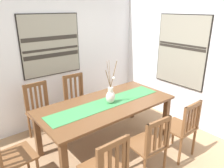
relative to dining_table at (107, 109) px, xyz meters
name	(u,v)px	position (x,y,z in m)	size (l,w,h in m)	color
ground_plane	(121,168)	(-0.19, -0.56, -0.66)	(6.40, 6.40, 0.03)	#A37F5B
wall_back	(55,52)	(-0.19, 1.30, 0.71)	(6.40, 0.12, 2.70)	silver
wall_side	(204,55)	(1.67, -0.56, 0.71)	(0.12, 6.40, 2.70)	silver
dining_table	(107,109)	(0.00, 0.00, 0.00)	(2.08, 0.99, 0.73)	brown
table_runner	(107,103)	(0.00, 0.00, 0.09)	(1.92, 0.36, 0.01)	#388447
centerpiece_vase	(111,96)	(0.05, -0.04, 0.22)	(0.21, 0.21, 0.66)	silver
chair_0	(77,100)	(-0.03, 0.86, -0.14)	(0.43, 0.43, 0.97)	brown
chair_1	(149,145)	(-0.01, -0.89, -0.16)	(0.45, 0.45, 0.90)	brown
chair_3	(41,110)	(-0.72, 0.86, -0.14)	(0.43, 0.43, 0.96)	brown
chair_4	(10,157)	(-1.44, -0.02, -0.16)	(0.44, 0.44, 0.92)	brown
chair_5	(182,127)	(0.67, -0.91, -0.16)	(0.42, 0.42, 0.91)	brown
painting_on_back_wall	(51,45)	(-0.27, 1.23, 0.84)	(1.08, 0.05, 1.08)	black
painting_on_side_wall	(181,51)	(1.61, -0.16, 0.72)	(0.05, 1.01, 1.30)	black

